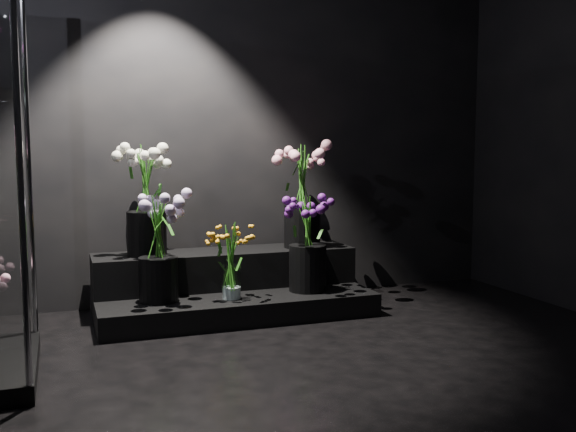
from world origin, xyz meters
name	(u,v)px	position (x,y,z in m)	size (l,w,h in m)	color
floor	(367,390)	(0.00, 0.00, 0.00)	(4.00, 4.00, 0.00)	black
wall_back	(246,109)	(0.00, 2.00, 1.40)	(4.00, 4.00, 0.00)	black
display_riser	(230,287)	(-0.22, 1.64, 0.17)	(1.81, 0.80, 0.40)	black
bouquet_orange_bells	(231,259)	(-0.29, 1.35, 0.41)	(0.29, 0.29, 0.50)	white
bouquet_lilac	(158,243)	(-0.74, 1.45, 0.52)	(0.40, 0.40, 0.66)	black
bouquet_purple	(308,240)	(0.26, 1.41, 0.50)	(0.40, 0.40, 0.63)	black
bouquet_cream_roses	(146,195)	(-0.77, 1.73, 0.81)	(0.47, 0.47, 0.73)	black
bouquet_pink_roses	(302,188)	(0.33, 1.71, 0.83)	(0.42, 0.42, 0.75)	black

